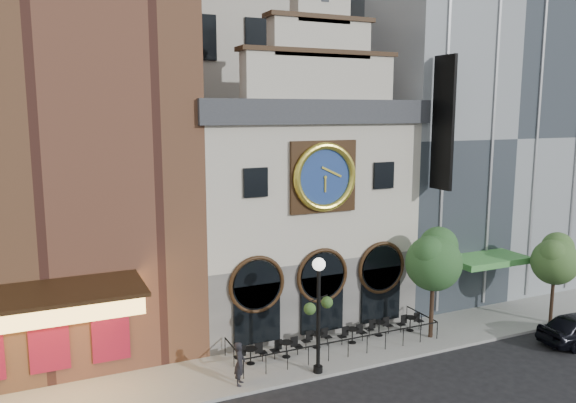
# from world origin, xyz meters

# --- Properties ---
(ground) EXTENTS (120.00, 120.00, 0.00)m
(ground) POSITION_xyz_m (0.00, 0.00, 0.00)
(ground) COLOR black
(ground) RESTS_ON ground
(sidewalk) EXTENTS (44.00, 5.00, 0.15)m
(sidewalk) POSITION_xyz_m (0.00, 2.50, 0.07)
(sidewalk) COLOR gray
(sidewalk) RESTS_ON ground
(clock_building) EXTENTS (12.60, 8.78, 18.65)m
(clock_building) POSITION_xyz_m (0.00, 7.82, 6.69)
(clock_building) COLOR #605E5B
(clock_building) RESTS_ON ground
(theater_building) EXTENTS (14.00, 15.60, 25.00)m
(theater_building) POSITION_xyz_m (-13.00, 9.96, 12.60)
(theater_building) COLOR brown
(theater_building) RESTS_ON ground
(retail_building) EXTENTS (14.00, 14.40, 20.00)m
(retail_building) POSITION_xyz_m (12.99, 9.99, 10.14)
(retail_building) COLOR gray
(retail_building) RESTS_ON ground
(cafe_railing) EXTENTS (10.60, 2.60, 0.90)m
(cafe_railing) POSITION_xyz_m (0.00, 2.50, 0.60)
(cafe_railing) COLOR black
(cafe_railing) RESTS_ON sidewalk
(bistro_0) EXTENTS (1.58, 0.68, 0.90)m
(bistro_0) POSITION_xyz_m (-4.51, 2.44, 0.61)
(bistro_0) COLOR black
(bistro_0) RESTS_ON sidewalk
(bistro_1) EXTENTS (1.58, 0.68, 0.90)m
(bistro_1) POSITION_xyz_m (-2.69, 2.42, 0.61)
(bistro_1) COLOR black
(bistro_1) RESTS_ON sidewalk
(bistro_2) EXTENTS (1.58, 0.68, 0.90)m
(bistro_2) POSITION_xyz_m (-0.86, 2.79, 0.61)
(bistro_2) COLOR black
(bistro_2) RESTS_ON sidewalk
(bistro_3) EXTENTS (1.58, 0.68, 0.90)m
(bistro_3) POSITION_xyz_m (1.04, 2.55, 0.61)
(bistro_3) COLOR black
(bistro_3) RESTS_ON sidewalk
(bistro_4) EXTENTS (1.58, 0.68, 0.90)m
(bistro_4) POSITION_xyz_m (2.80, 2.79, 0.61)
(bistro_4) COLOR black
(bistro_4) RESTS_ON sidewalk
(bistro_5) EXTENTS (1.58, 0.68, 0.90)m
(bistro_5) POSITION_xyz_m (4.70, 2.67, 0.61)
(bistro_5) COLOR black
(bistro_5) RESTS_ON sidewalk
(pedestrian) EXTENTS (0.75, 0.83, 1.91)m
(pedestrian) POSITION_xyz_m (-5.62, 0.78, 1.11)
(pedestrian) COLOR black
(pedestrian) RESTS_ON sidewalk
(lamppost) EXTENTS (1.62, 0.97, 5.31)m
(lamppost) POSITION_xyz_m (-2.04, 0.40, 3.44)
(lamppost) COLOR black
(lamppost) RESTS_ON sidewalk
(tree_left) EXTENTS (2.98, 2.87, 5.74)m
(tree_left) POSITION_xyz_m (5.21, 1.58, 4.36)
(tree_left) COLOR #382619
(tree_left) RESTS_ON sidewalk
(tree_right) EXTENTS (2.61, 2.51, 5.03)m
(tree_right) POSITION_xyz_m (12.57, 0.43, 3.84)
(tree_right) COLOR #382619
(tree_right) RESTS_ON sidewalk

